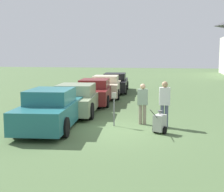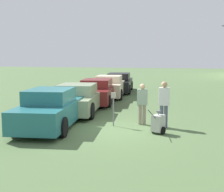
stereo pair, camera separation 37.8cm
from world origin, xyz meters
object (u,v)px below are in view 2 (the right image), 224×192
object	(u,v)px
parked_car_maroon	(98,92)
person_supervisor	(164,101)
person_worker	(142,102)
parking_meter	(113,103)
parked_car_cream	(109,87)
equipment_cart	(158,123)
parked_car_black	(119,83)
parked_car_teal	(51,109)
parked_car_sage	(78,99)

from	to	relation	value
parked_car_maroon	person_supervisor	size ratio (longest dim) A/B	2.81
person_worker	parking_meter	bearing A→B (deg)	20.55
parked_car_cream	equipment_cart	xyz separation A→B (m)	(4.21, -9.43, -0.31)
person_worker	parked_car_maroon	bearing A→B (deg)	-62.76
person_worker	parked_car_black	bearing A→B (deg)	-79.30
parking_meter	person_worker	world-z (taller)	person_worker
parked_car_cream	parked_car_teal	bearing A→B (deg)	-97.19
parked_car_cream	person_worker	size ratio (longest dim) A/B	2.86
person_worker	equipment_cart	size ratio (longest dim) A/B	1.69
parking_meter	equipment_cart	world-z (taller)	parking_meter
parking_meter	parked_car_teal	bearing A→B (deg)	-162.18
parked_car_sage	parking_meter	distance (m)	3.29
parking_meter	person_supervisor	xyz separation A→B (m)	(1.98, 0.25, 0.10)
parked_car_black	person_supervisor	xyz separation A→B (m)	(4.32, -11.46, 0.36)
parked_car_maroon	person_supervisor	distance (m)	6.96
parked_car_sage	parked_car_black	xyz separation A→B (m)	(0.00, 9.41, -0.00)
parked_car_maroon	equipment_cart	distance (m)	7.76
parked_car_maroon	parked_car_cream	distance (m)	2.91
parked_car_sage	parked_car_black	world-z (taller)	parked_car_black
parked_car_cream	person_supervisor	size ratio (longest dim) A/B	2.65
parked_car_black	parking_meter	size ratio (longest dim) A/B	3.99
parked_car_black	person_worker	xyz separation A→B (m)	(3.42, -11.16, 0.27)
equipment_cart	parking_meter	bearing A→B (deg)	179.61
parked_car_maroon	parked_car_cream	bearing A→B (deg)	82.82
parked_car_maroon	parked_car_black	world-z (taller)	parked_car_black
parked_car_maroon	parked_car_black	bearing A→B (deg)	82.80
parked_car_sage	parked_car_black	distance (m)	9.41
person_worker	parked_car_sage	bearing A→B (deg)	-33.55
person_worker	equipment_cart	distance (m)	1.68
parked_car_teal	person_supervisor	world-z (taller)	person_supervisor
person_supervisor	equipment_cart	size ratio (longest dim) A/B	1.82
parked_car_teal	parked_car_maroon	xyz separation A→B (m)	(-0.00, 6.45, -0.04)
parking_meter	person_supervisor	world-z (taller)	person_supervisor
equipment_cart	parked_car_cream	bearing A→B (deg)	137.33
parked_car_black	person_supervisor	size ratio (longest dim) A/B	2.98
parked_car_black	parking_meter	world-z (taller)	parked_car_black
parked_car_cream	parking_meter	xyz separation A→B (m)	(2.34, -8.61, 0.25)
parked_car_black	equipment_cart	xyz separation A→B (m)	(4.21, -12.53, -0.30)
parked_car_teal	parking_meter	xyz separation A→B (m)	(2.34, 0.75, 0.23)
parked_car_black	equipment_cart	world-z (taller)	parked_car_black
parked_car_teal	person_worker	world-z (taller)	person_worker
person_worker	person_supervisor	xyz separation A→B (m)	(0.90, -0.30, 0.09)
parked_car_maroon	person_worker	bearing A→B (deg)	-63.63
parked_car_black	parked_car_teal	bearing A→B (deg)	-97.20
parked_car_maroon	parked_car_cream	xyz separation A→B (m)	(-0.00, 2.91, 0.02)
parked_car_teal	parked_car_cream	world-z (taller)	parked_car_teal
parked_car_teal	parked_car_cream	bearing A→B (deg)	82.81
parked_car_teal	person_worker	bearing A→B (deg)	13.61
parked_car_teal	parked_car_cream	distance (m)	9.36
parked_car_sage	parked_car_cream	world-z (taller)	parked_car_cream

